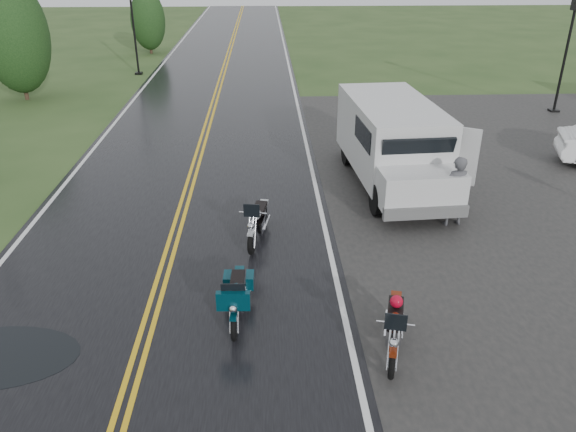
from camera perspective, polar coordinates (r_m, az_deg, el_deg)
The scene contains 12 objects.
ground at distance 11.84m, azimuth -13.40°, elevation -8.87°, with size 120.00×120.00×0.00m, color #2D471E.
road at distance 20.75m, azimuth -8.76°, elevation 7.11°, with size 8.00×100.00×0.04m, color black.
parking_pad at distance 18.18m, azimuth 26.35°, elevation 1.83°, with size 14.00×24.00×0.03m, color black.
motorcycle_red at distance 9.65m, azimuth 10.62°, elevation -13.31°, with size 0.72×1.99×1.18m, color #5F1D0A, non-canonical shape.
motorcycle_teal at distance 10.34m, azimuth -5.53°, elevation -10.06°, with size 0.70×1.92×1.13m, color #052C37, non-canonical shape.
motorcycle_silver at distance 12.98m, azimuth -3.73°, elevation -1.72°, with size 0.75×2.05×1.21m, color #9EA1A5, non-canonical shape.
van_white at distance 14.89m, azimuth 9.34°, elevation 4.44°, with size 2.38×6.35×2.50m, color silver, non-canonical shape.
person_at_van at distance 14.88m, azimuth 16.62°, elevation 2.31°, with size 0.68×0.44×1.86m, color #47484C.
lamp_post_far_left at distance 33.13m, azimuth -15.38°, elevation 17.69°, with size 0.40×0.40×4.68m, color black, non-canonical shape.
lamp_post_far_right at distance 26.97m, azimuth 26.32°, elevation 14.29°, with size 0.40×0.40×4.69m, color black, non-canonical shape.
tree_left_mid at distance 29.20m, azimuth -25.83°, elevation 15.10°, with size 3.00×3.00×4.69m, color #1E3D19, non-canonical shape.
tree_left_far at distance 39.73m, azimuth -13.97°, elevation 18.17°, with size 2.23×2.23×3.43m, color #1E3D19, non-canonical shape.
Camera 1 is at (2.31, -9.54, 6.63)m, focal length 35.00 mm.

